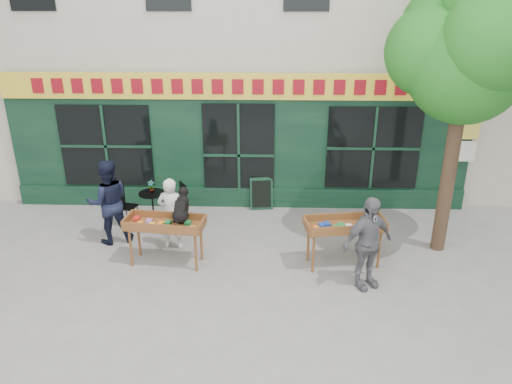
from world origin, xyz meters
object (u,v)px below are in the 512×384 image
man_right (368,243)px  book_cart_right (345,227)px  bistro_table (153,202)px  book_cart_center (165,226)px  man_left (109,202)px  dog (181,205)px  woman (171,214)px

man_right → book_cart_right: bearing=83.3°
book_cart_right → bistro_table: bearing=148.7°
book_cart_center → bistro_table: book_cart_center is taller
bistro_table → book_cart_center: bearing=-69.7°
book_cart_right → man_left: (-4.84, 0.84, 0.10)m
bistro_table → man_left: size_ratio=0.41×
book_cart_center → dog: size_ratio=2.60×
man_right → book_cart_center: bearing=140.8°
book_cart_center → man_left: 1.62m
man_right → woman: bearing=131.7°
dog → book_cart_right: (3.13, 0.09, -0.47)m
book_cart_center → woman: 0.65m
woman → man_left: man_left is taller
bistro_table → man_left: 1.20m
man_right → man_left: 5.38m
dog → bistro_table: size_ratio=0.79×
bistro_table → man_left: man_left is taller
book_cart_right → man_left: 4.91m
dog → book_cart_right: size_ratio=0.38×
woman → man_right: size_ratio=0.88×
woman → man_left: size_ratio=0.84×
bistro_table → woman: bearing=-59.7°
book_cart_center → man_right: bearing=-4.2°
dog → man_right: 3.51m
dog → book_cart_right: dog is taller
man_right → man_left: size_ratio=0.96×
dog → book_cart_right: bearing=8.1°
book_cart_right → man_right: man_right is taller
book_cart_center → man_right: size_ratio=0.88×
book_cart_center → book_cart_right: bearing=7.1°
man_left → bistro_table: bearing=-149.5°
man_right → dog: bearing=140.6°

